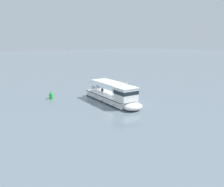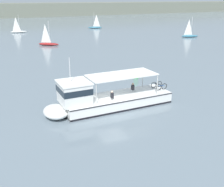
{
  "view_description": "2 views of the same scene",
  "coord_description": "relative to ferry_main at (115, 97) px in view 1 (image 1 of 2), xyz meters",
  "views": [
    {
      "loc": [
        -28.54,
        21.57,
        9.75
      ],
      "look_at": [
        0.51,
        1.03,
        1.4
      ],
      "focal_mm": 36.09,
      "sensor_mm": 36.0,
      "label": 1
    },
    {
      "loc": [
        -11.09,
        -20.65,
        10.15
      ],
      "look_at": [
        0.51,
        1.03,
        1.4
      ],
      "focal_mm": 43.14,
      "sensor_mm": 36.0,
      "label": 2
    }
  ],
  "objects": [
    {
      "name": "ferry_main",
      "position": [
        0.0,
        0.0,
        0.0
      ],
      "size": [
        12.95,
        3.95,
        5.32
      ],
      "color": "white",
      "rests_on": "ground"
    },
    {
      "name": "channel_buoy",
      "position": [
        8.64,
        7.38,
        -0.45
      ],
      "size": [
        0.7,
        0.7,
        1.4
      ],
      "color": "green",
      "rests_on": "ground"
    },
    {
      "name": "ground_plane",
      "position": [
        0.51,
        -1.08,
        -1.01
      ],
      "size": [
        400.0,
        400.0,
        0.0
      ],
      "primitive_type": "plane",
      "color": "slate"
    }
  ]
}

